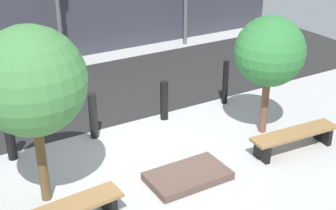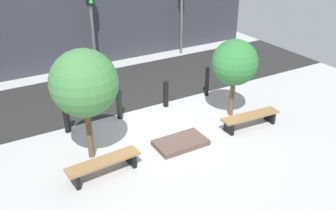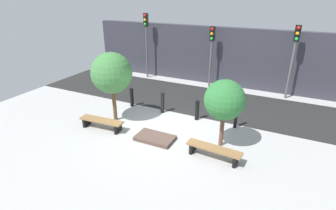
# 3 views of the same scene
# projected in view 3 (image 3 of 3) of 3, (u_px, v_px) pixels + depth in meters

# --- Properties ---
(ground_plane) EXTENTS (18.00, 18.00, 0.00)m
(ground_plane) POSITION_uv_depth(u_px,v_px,m) (165.00, 130.00, 10.86)
(ground_plane) COLOR #A9A9A9
(road_strip) EXTENTS (18.00, 3.94, 0.01)m
(road_strip) POSITION_uv_depth(u_px,v_px,m) (196.00, 99.00, 13.91)
(road_strip) COLOR #242424
(road_strip) RESTS_ON ground
(building_facade) EXTENTS (16.20, 0.50, 3.40)m
(building_facade) POSITION_uv_depth(u_px,v_px,m) (215.00, 56.00, 15.79)
(building_facade) COLOR #33333D
(building_facade) RESTS_ON ground
(bench_left) EXTENTS (1.93, 0.58, 0.43)m
(bench_left) POSITION_uv_depth(u_px,v_px,m) (102.00, 122.00, 10.82)
(bench_left) COLOR black
(bench_left) RESTS_ON ground
(bench_right) EXTENTS (1.94, 0.55, 0.42)m
(bench_right) POSITION_uv_depth(u_px,v_px,m) (214.00, 150.00, 8.92)
(bench_right) COLOR black
(bench_right) RESTS_ON ground
(planter_bed) EXTENTS (1.48, 0.87, 0.14)m
(planter_bed) POSITION_uv_depth(u_px,v_px,m) (155.00, 138.00, 10.13)
(planter_bed) COLOR brown
(planter_bed) RESTS_ON ground
(tree_behind_left_bench) EXTENTS (1.72, 1.72, 3.03)m
(tree_behind_left_bench) POSITION_uv_depth(u_px,v_px,m) (112.00, 73.00, 10.85)
(tree_behind_left_bench) COLOR brown
(tree_behind_left_bench) RESTS_ON ground
(tree_behind_right_bench) EXTENTS (1.44, 1.44, 2.54)m
(tree_behind_right_bench) POSITION_uv_depth(u_px,v_px,m) (225.00, 100.00, 9.08)
(tree_behind_right_bench) COLOR brown
(tree_behind_right_bench) RESTS_ON ground
(bollard_far_left) EXTENTS (0.18, 0.18, 0.94)m
(bollard_far_left) POSITION_uv_depth(u_px,v_px,m) (132.00, 97.00, 12.92)
(bollard_far_left) COLOR black
(bollard_far_left) RESTS_ON ground
(bollard_left) EXTENTS (0.18, 0.18, 1.00)m
(bollard_left) POSITION_uv_depth(u_px,v_px,m) (163.00, 103.00, 12.23)
(bollard_left) COLOR black
(bollard_left) RESTS_ON ground
(bollard_center) EXTENTS (0.18, 0.18, 0.91)m
(bollard_center) POSITION_uv_depth(u_px,v_px,m) (197.00, 110.00, 11.56)
(bollard_center) COLOR black
(bollard_center) RESTS_ON ground
(bollard_right) EXTENTS (0.14, 0.14, 1.08)m
(bollard_right) POSITION_uv_depth(u_px,v_px,m) (236.00, 116.00, 10.84)
(bollard_right) COLOR black
(bollard_right) RESTS_ON ground
(traffic_light_west) EXTENTS (0.28, 0.27, 4.05)m
(traffic_light_west) POSITION_uv_depth(u_px,v_px,m) (146.00, 35.00, 16.36)
(traffic_light_west) COLOR #545454
(traffic_light_west) RESTS_ON ground
(traffic_light_mid_west) EXTENTS (0.28, 0.27, 3.50)m
(traffic_light_mid_west) POSITION_uv_depth(u_px,v_px,m) (212.00, 46.00, 14.80)
(traffic_light_mid_west) COLOR #575757
(traffic_light_mid_west) RESTS_ON ground
(traffic_light_mid_east) EXTENTS (0.28, 0.27, 3.79)m
(traffic_light_mid_east) POSITION_uv_depth(u_px,v_px,m) (294.00, 49.00, 13.03)
(traffic_light_mid_east) COLOR #5D5D5D
(traffic_light_mid_east) RESTS_ON ground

